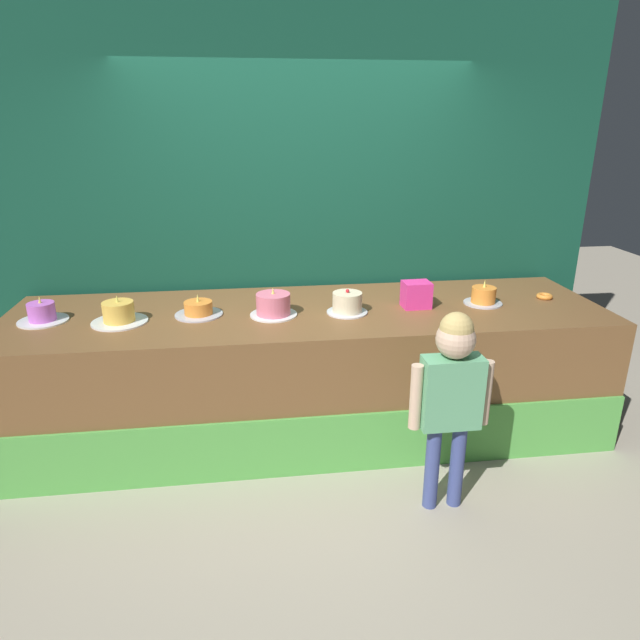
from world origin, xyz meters
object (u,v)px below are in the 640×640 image
(pink_box, at_px, (416,295))
(cake_far_right, at_px, (483,296))
(cake_left, at_px, (119,314))
(cake_right, at_px, (347,303))
(donut, at_px, (544,296))
(cake_far_left, at_px, (42,314))
(cake_center_left, at_px, (198,309))
(child_figure, at_px, (452,386))
(cake_center_right, at_px, (273,305))

(pink_box, xyz_separation_m, cake_far_right, (0.49, 0.01, -0.04))
(cake_left, xyz_separation_m, cake_far_right, (2.43, 0.06, -0.01))
(cake_left, relative_size, cake_right, 1.28)
(donut, distance_m, cake_far_right, 0.49)
(cake_far_left, relative_size, cake_center_left, 0.99)
(child_figure, xyz_separation_m, pink_box, (0.07, 0.93, 0.23))
(cake_left, xyz_separation_m, cake_right, (1.46, -0.01, 0.01))
(cake_left, bearing_deg, cake_center_right, 0.47)
(cake_center_left, distance_m, cake_far_right, 1.94)
(donut, bearing_deg, cake_left, -177.69)
(child_figure, xyz_separation_m, cake_far_left, (-2.36, 0.96, 0.19))
(pink_box, xyz_separation_m, cake_left, (-1.94, -0.05, -0.03))
(cake_right, bearing_deg, cake_left, 179.76)
(cake_center_left, height_order, cake_far_right, cake_far_right)
(cake_left, height_order, cake_center_left, cake_left)
(cake_center_left, bearing_deg, child_figure, -34.58)
(cake_far_left, distance_m, cake_center_left, 0.97)
(child_figure, distance_m, donut, 1.45)
(child_figure, relative_size, cake_center_right, 3.83)
(donut, xyz_separation_m, cake_center_right, (-1.94, -0.11, 0.05))
(pink_box, bearing_deg, cake_far_right, 1.15)
(cake_far_left, height_order, cake_center_left, cake_far_left)
(cake_center_right, relative_size, cake_far_right, 1.17)
(child_figure, distance_m, cake_left, 2.08)
(cake_far_left, relative_size, cake_right, 1.13)
(cake_center_right, distance_m, cake_right, 0.49)
(child_figure, relative_size, cake_far_left, 3.84)
(donut, xyz_separation_m, cake_center_left, (-2.43, -0.04, 0.02))
(cake_far_left, xyz_separation_m, cake_center_right, (1.46, -0.08, 0.02))
(child_figure, distance_m, cake_center_right, 1.28)
(cake_right, bearing_deg, pink_box, 6.70)
(pink_box, distance_m, cake_far_right, 0.49)
(pink_box, bearing_deg, cake_right, -173.30)
(donut, height_order, cake_left, cake_left)
(cake_center_right, height_order, cake_far_right, cake_center_right)
(child_figure, relative_size, cake_center_left, 3.79)
(child_figure, height_order, cake_center_left, child_figure)
(cake_far_left, bearing_deg, cake_right, -2.65)
(donut, relative_size, cake_far_left, 0.37)
(cake_center_left, bearing_deg, donut, 0.96)
(pink_box, bearing_deg, donut, 3.93)
(cake_left, xyz_separation_m, cake_center_right, (0.97, 0.01, 0.01))
(donut, xyz_separation_m, cake_left, (-2.92, -0.12, 0.04))
(donut, xyz_separation_m, cake_right, (-1.46, -0.12, 0.05))
(cake_center_left, bearing_deg, cake_far_left, 179.58)
(cake_far_left, distance_m, cake_left, 0.49)
(pink_box, distance_m, cake_center_right, 0.97)
(cake_right, bearing_deg, cake_center_left, 175.12)
(child_figure, bearing_deg, cake_center_right, 135.43)
(donut, distance_m, cake_far_left, 3.40)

